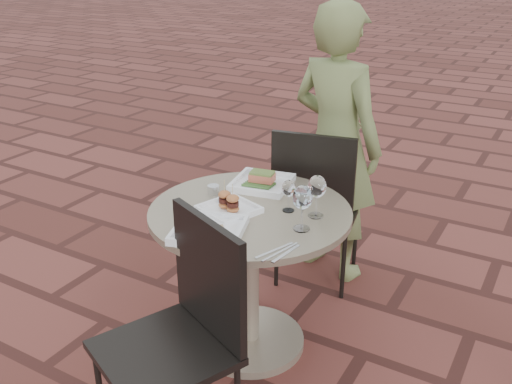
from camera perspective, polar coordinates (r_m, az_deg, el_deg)
The scene contains 13 objects.
ground at distance 2.72m, azimuth -1.28°, elevation -18.00°, with size 60.00×60.00×0.00m, color brown.
cafe_table at distance 2.63m, azimuth -0.57°, elevation -6.59°, with size 0.90×0.90×0.73m.
chair_far at distance 3.11m, azimuth 6.03°, elevation -0.39°, with size 0.51×0.51×0.93m.
chair_near at distance 2.14m, azimuth -7.07°, elevation -12.66°, with size 0.58×0.58×0.93m.
diner at distance 3.20m, azimuth 7.96°, elevation 4.72°, with size 0.57×0.37×1.56m, color olive.
plate_salmon at distance 2.75m, azimuth 0.59°, elevation 1.02°, with size 0.31×0.31×0.07m.
plate_sliders at distance 2.48m, azimuth -2.74°, elevation -1.44°, with size 0.28×0.28×0.14m.
plate_tuna at distance 2.31m, azimuth -4.75°, elevation -3.77°, with size 0.35×0.35×0.03m.
wine_glass_right at distance 2.29m, azimuth 4.67°, elevation -0.67°, with size 0.08×0.08×0.19m.
wine_glass_mid at distance 2.47m, azimuth 3.31°, elevation 0.29°, with size 0.06×0.06×0.15m.
wine_glass_far at distance 2.41m, azimuth 6.12°, elevation 0.44°, with size 0.08×0.08×0.19m.
steel_ramekin at distance 2.67m, azimuth -4.29°, elevation 0.24°, with size 0.06×0.06×0.04m, color silver.
cutlery_set at distance 2.18m, azimuth 2.43°, elevation -6.01°, with size 0.09×0.20×0.00m, color silver, non-canonical shape.
Camera 1 is at (1.07, -1.73, 1.81)m, focal length 40.00 mm.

